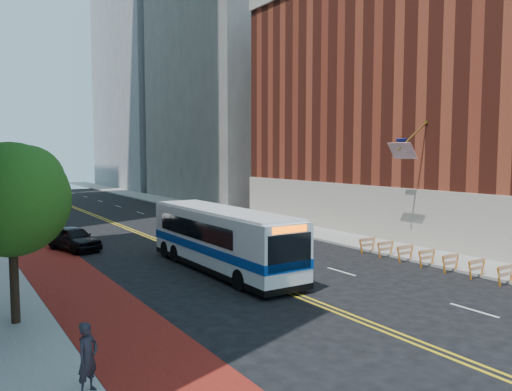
{
  "coord_description": "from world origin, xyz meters",
  "views": [
    {
      "loc": [
        -13.47,
        -14.04,
        6.41
      ],
      "look_at": [
        0.57,
        8.0,
        4.21
      ],
      "focal_mm": 35.0,
      "sensor_mm": 36.0,
      "label": 1
    }
  ],
  "objects_px": {
    "car_c": "(30,210)",
    "pedestrian": "(88,357)",
    "street_tree": "(12,195)",
    "car_a": "(74,238)",
    "car_b": "(43,229)",
    "transit_bus": "(221,238)"
  },
  "relations": [
    {
      "from": "transit_bus",
      "to": "pedestrian",
      "type": "relative_size",
      "value": 6.61
    },
    {
      "from": "street_tree",
      "to": "car_c",
      "type": "height_order",
      "value": "street_tree"
    },
    {
      "from": "street_tree",
      "to": "car_c",
      "type": "bearing_deg",
      "value": 81.08
    },
    {
      "from": "car_b",
      "to": "pedestrian",
      "type": "distance_m",
      "value": 27.57
    },
    {
      "from": "transit_bus",
      "to": "car_b",
      "type": "height_order",
      "value": "transit_bus"
    },
    {
      "from": "car_a",
      "to": "car_b",
      "type": "xyz_separation_m",
      "value": [
        -0.85,
        6.25,
        -0.11
      ]
    },
    {
      "from": "pedestrian",
      "to": "transit_bus",
      "type": "bearing_deg",
      "value": 10.33
    },
    {
      "from": "transit_bus",
      "to": "car_c",
      "type": "relative_size",
      "value": 2.7
    },
    {
      "from": "transit_bus",
      "to": "street_tree",
      "type": "bearing_deg",
      "value": -160.99
    },
    {
      "from": "car_a",
      "to": "car_b",
      "type": "distance_m",
      "value": 6.31
    },
    {
      "from": "car_a",
      "to": "transit_bus",
      "type": "bearing_deg",
      "value": -78.46
    },
    {
      "from": "street_tree",
      "to": "transit_bus",
      "type": "bearing_deg",
      "value": 19.34
    },
    {
      "from": "transit_bus",
      "to": "car_b",
      "type": "bearing_deg",
      "value": 110.69
    },
    {
      "from": "street_tree",
      "to": "car_a",
      "type": "xyz_separation_m",
      "value": [
        5.14,
        14.05,
        -4.11
      ]
    },
    {
      "from": "car_c",
      "to": "pedestrian",
      "type": "distance_m",
      "value": 42.05
    },
    {
      "from": "street_tree",
      "to": "pedestrian",
      "type": "distance_m",
      "value": 8.06
    },
    {
      "from": "street_tree",
      "to": "car_b",
      "type": "relative_size",
      "value": 1.61
    },
    {
      "from": "street_tree",
      "to": "car_a",
      "type": "relative_size",
      "value": 1.43
    },
    {
      "from": "street_tree",
      "to": "car_b",
      "type": "height_order",
      "value": "street_tree"
    },
    {
      "from": "car_a",
      "to": "car_b",
      "type": "bearing_deg",
      "value": 81.15
    },
    {
      "from": "car_c",
      "to": "car_b",
      "type": "bearing_deg",
      "value": -96.15
    },
    {
      "from": "car_a",
      "to": "car_c",
      "type": "bearing_deg",
      "value": 72.55
    }
  ]
}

